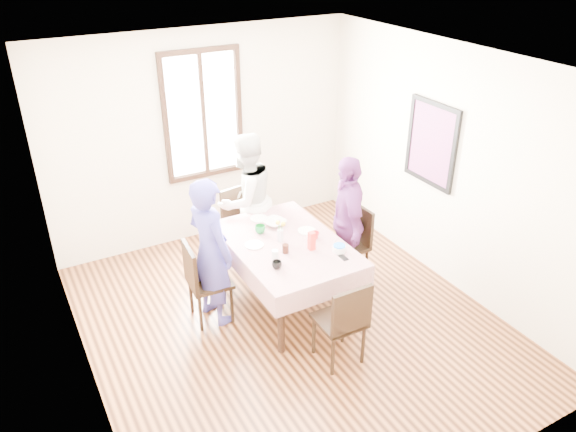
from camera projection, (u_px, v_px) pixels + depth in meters
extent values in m
plane|color=black|center=(291.00, 322.00, 5.92)|extent=(4.50, 4.50, 0.00)
plane|color=beige|center=(204.00, 138.00, 7.03)|extent=(4.00, 0.00, 4.00)
plane|color=beige|center=(450.00, 169.00, 6.15)|extent=(0.00, 4.50, 4.50)
cube|color=black|center=(203.00, 115.00, 6.87)|extent=(1.02, 0.06, 1.62)
cube|color=white|center=(203.00, 115.00, 6.88)|extent=(0.90, 0.02, 1.50)
cube|color=red|center=(432.00, 144.00, 6.27)|extent=(0.04, 0.76, 0.96)
cube|color=black|center=(286.00, 273.00, 6.07)|extent=(0.99, 1.52, 0.75)
cube|color=#52000E|center=(286.00, 243.00, 5.90)|extent=(1.11, 1.64, 0.01)
cube|color=black|center=(210.00, 281.00, 5.79)|extent=(0.45, 0.45, 0.91)
cube|color=black|center=(346.00, 246.00, 6.43)|extent=(0.43, 0.43, 0.91)
cube|color=black|center=(245.00, 226.00, 6.84)|extent=(0.48, 0.48, 0.91)
cube|color=black|center=(339.00, 320.00, 5.23)|extent=(0.42, 0.42, 0.91)
imported|color=#3C378E|center=(209.00, 252.00, 5.64)|extent=(0.53, 0.67, 1.62)
imported|color=silver|center=(244.00, 199.00, 6.65)|extent=(0.95, 0.84, 1.65)
imported|color=#692C6E|center=(346.00, 221.00, 6.27)|extent=(0.70, 0.99, 1.56)
imported|color=black|center=(277.00, 265.00, 5.44)|extent=(0.13, 0.13, 0.08)
imported|color=red|center=(315.00, 235.00, 5.95)|extent=(0.12, 0.12, 0.08)
imported|color=#0C7226|center=(260.00, 229.00, 6.05)|extent=(0.16, 0.16, 0.09)
imported|color=white|center=(274.00, 223.00, 6.21)|extent=(0.31, 0.31, 0.06)
cube|color=red|center=(312.00, 241.00, 5.72)|extent=(0.06, 0.06, 0.20)
cylinder|color=white|center=(339.00, 249.00, 5.71)|extent=(0.13, 0.13, 0.07)
cylinder|color=black|center=(286.00, 249.00, 5.69)|extent=(0.07, 0.07, 0.09)
cylinder|color=silver|center=(275.00, 255.00, 5.58)|extent=(0.07, 0.07, 0.10)
cube|color=black|center=(343.00, 257.00, 5.62)|extent=(0.06, 0.12, 0.01)
cylinder|color=silver|center=(280.00, 235.00, 5.90)|extent=(0.07, 0.07, 0.13)
cylinder|color=white|center=(254.00, 245.00, 5.84)|extent=(0.20, 0.20, 0.01)
cylinder|color=white|center=(307.00, 231.00, 6.10)|extent=(0.20, 0.20, 0.01)
cylinder|color=white|center=(259.00, 218.00, 6.35)|extent=(0.20, 0.20, 0.01)
cylinder|color=blue|center=(339.00, 246.00, 5.69)|extent=(0.12, 0.12, 0.01)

